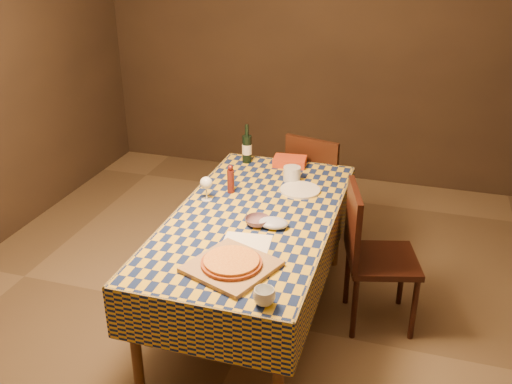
{
  "coord_description": "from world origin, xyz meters",
  "views": [
    {
      "loc": [
        0.89,
        -2.86,
        2.33
      ],
      "look_at": [
        0.0,
        0.05,
        0.9
      ],
      "focal_mm": 40.0,
      "sensor_mm": 36.0,
      "label": 1
    }
  ],
  "objects_px": {
    "bowl": "(257,221)",
    "white_plate": "(300,190)",
    "chair_far": "(317,185)",
    "dining_table": "(254,227)",
    "chair_right": "(370,250)",
    "cutting_board": "(232,267)",
    "pizza": "(231,262)",
    "wine_bottle": "(247,148)"
  },
  "relations": [
    {
      "from": "bowl",
      "to": "chair_far",
      "type": "height_order",
      "value": "chair_far"
    },
    {
      "from": "wine_bottle",
      "to": "cutting_board",
      "type": "bearing_deg",
      "value": -75.39
    },
    {
      "from": "bowl",
      "to": "white_plate",
      "type": "bearing_deg",
      "value": 75.69
    },
    {
      "from": "bowl",
      "to": "white_plate",
      "type": "height_order",
      "value": "bowl"
    },
    {
      "from": "white_plate",
      "to": "chair_right",
      "type": "relative_size",
      "value": 0.28
    },
    {
      "from": "pizza",
      "to": "white_plate",
      "type": "xyz_separation_m",
      "value": [
        0.12,
        1.0,
        -0.03
      ]
    },
    {
      "from": "bowl",
      "to": "wine_bottle",
      "type": "relative_size",
      "value": 0.51
    },
    {
      "from": "chair_right",
      "to": "wine_bottle",
      "type": "bearing_deg",
      "value": 149.72
    },
    {
      "from": "cutting_board",
      "to": "pizza",
      "type": "distance_m",
      "value": 0.03
    },
    {
      "from": "chair_far",
      "to": "cutting_board",
      "type": "bearing_deg",
      "value": -93.74
    },
    {
      "from": "chair_far",
      "to": "chair_right",
      "type": "distance_m",
      "value": 1.0
    },
    {
      "from": "dining_table",
      "to": "chair_right",
      "type": "bearing_deg",
      "value": 18.14
    },
    {
      "from": "cutting_board",
      "to": "pizza",
      "type": "height_order",
      "value": "pizza"
    },
    {
      "from": "wine_bottle",
      "to": "chair_far",
      "type": "xyz_separation_m",
      "value": [
        0.47,
        0.29,
        -0.35
      ]
    },
    {
      "from": "cutting_board",
      "to": "chair_far",
      "type": "distance_m",
      "value": 1.69
    },
    {
      "from": "pizza",
      "to": "cutting_board",
      "type": "bearing_deg",
      "value": 90.0
    },
    {
      "from": "dining_table",
      "to": "bowl",
      "type": "bearing_deg",
      "value": -62.3
    },
    {
      "from": "dining_table",
      "to": "chair_far",
      "type": "height_order",
      "value": "chair_far"
    },
    {
      "from": "white_plate",
      "to": "dining_table",
      "type": "bearing_deg",
      "value": -114.58
    },
    {
      "from": "chair_far",
      "to": "dining_table",
      "type": "bearing_deg",
      "value": -99.15
    },
    {
      "from": "cutting_board",
      "to": "bowl",
      "type": "distance_m",
      "value": 0.48
    },
    {
      "from": "bowl",
      "to": "wine_bottle",
      "type": "distance_m",
      "value": 0.97
    },
    {
      "from": "dining_table",
      "to": "bowl",
      "type": "height_order",
      "value": "bowl"
    },
    {
      "from": "bowl",
      "to": "white_plate",
      "type": "relative_size",
      "value": 0.55
    },
    {
      "from": "bowl",
      "to": "chair_far",
      "type": "xyz_separation_m",
      "value": [
        0.12,
        1.19,
        -0.27
      ]
    },
    {
      "from": "cutting_board",
      "to": "chair_far",
      "type": "xyz_separation_m",
      "value": [
        0.11,
        1.67,
        -0.26
      ]
    },
    {
      "from": "cutting_board",
      "to": "pizza",
      "type": "xyz_separation_m",
      "value": [
        0.0,
        -0.0,
        0.03
      ]
    },
    {
      "from": "dining_table",
      "to": "white_plate",
      "type": "height_order",
      "value": "white_plate"
    },
    {
      "from": "dining_table",
      "to": "white_plate",
      "type": "bearing_deg",
      "value": 65.42
    },
    {
      "from": "wine_bottle",
      "to": "chair_right",
      "type": "height_order",
      "value": "wine_bottle"
    },
    {
      "from": "chair_right",
      "to": "white_plate",
      "type": "bearing_deg",
      "value": 158.89
    },
    {
      "from": "bowl",
      "to": "cutting_board",
      "type": "bearing_deg",
      "value": -88.88
    },
    {
      "from": "dining_table",
      "to": "chair_right",
      "type": "xyz_separation_m",
      "value": [
        0.68,
        0.22,
        -0.17
      ]
    },
    {
      "from": "pizza",
      "to": "white_plate",
      "type": "distance_m",
      "value": 1.0
    },
    {
      "from": "pizza",
      "to": "chair_right",
      "type": "height_order",
      "value": "chair_right"
    },
    {
      "from": "dining_table",
      "to": "wine_bottle",
      "type": "xyz_separation_m",
      "value": [
        -0.29,
        0.79,
        0.18
      ]
    },
    {
      "from": "cutting_board",
      "to": "bowl",
      "type": "relative_size",
      "value": 2.69
    },
    {
      "from": "bowl",
      "to": "chair_right",
      "type": "distance_m",
      "value": 0.75
    },
    {
      "from": "wine_bottle",
      "to": "white_plate",
      "type": "height_order",
      "value": "wine_bottle"
    },
    {
      "from": "chair_far",
      "to": "chair_right",
      "type": "height_order",
      "value": "same"
    },
    {
      "from": "wine_bottle",
      "to": "white_plate",
      "type": "relative_size",
      "value": 1.08
    },
    {
      "from": "pizza",
      "to": "dining_table",
      "type": "bearing_deg",
      "value": 96.38
    }
  ]
}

